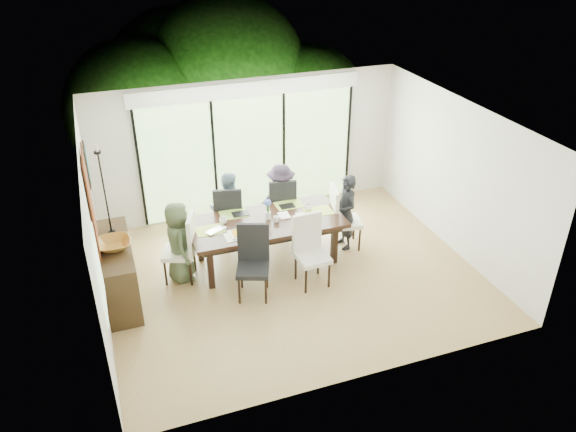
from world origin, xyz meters
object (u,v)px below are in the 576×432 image
object	(u,v)px
person_right_end	(346,212)
cup_b	(276,219)
chair_left_end	(178,247)
chair_near_left	(253,264)
chair_far_left	(228,213)
cup_a	(223,221)
person_far_left	(228,209)
vase	(268,215)
laptop	(218,231)
sideboard	(118,271)
chair_far_right	(281,204)
person_left_end	(179,242)
bowl	(114,244)
chair_right_end	(347,217)
person_far_right	(281,200)
table_top	(266,222)
chair_near_right	(313,252)
cup_c	(308,208)

from	to	relation	value
person_right_end	cup_b	xyz separation A→B (m)	(-1.33, -0.10, 0.16)
chair_left_end	chair_near_left	size ratio (longest dim) A/B	1.00
chair_far_left	cup_a	size ratio (longest dim) A/B	8.87
cup_a	person_far_left	bearing A→B (deg)	69.81
chair_far_left	vase	xyz separation A→B (m)	(0.50, -0.80, 0.28)
laptop	sideboard	distance (m)	1.66
chair_left_end	chair_far_right	distance (m)	2.22
person_left_end	person_right_end	bearing A→B (deg)	-87.99
cup_a	bowl	distance (m)	1.83
person_far_left	chair_far_right	bearing A→B (deg)	-170.22
person_right_end	chair_right_end	bearing A→B (deg)	87.56
chair_far_left	laptop	xyz separation A→B (m)	(-0.40, -0.95, 0.23)
person_far_right	sideboard	bearing A→B (deg)	31.71
sideboard	chair_left_end	bearing A→B (deg)	10.65
table_top	chair_far_left	distance (m)	0.98
chair_far_left	person_left_end	world-z (taller)	person_left_end
cup_a	chair_left_end	bearing A→B (deg)	-169.38
chair_near_right	laptop	size ratio (longest dim) A/B	3.33
table_top	sideboard	distance (m)	2.50
person_far_left	bowl	distance (m)	2.33
chair_near_left	vase	bearing A→B (deg)	79.47
chair_far_left	person_right_end	distance (m)	2.11
chair_near_left	person_far_right	world-z (taller)	person_far_right
chair_far_right	cup_b	distance (m)	1.06
sideboard	person_far_left	bearing A→B (deg)	26.59
chair_left_end	chair_near_right	size ratio (longest dim) A/B	1.00
person_right_end	person_far_left	size ratio (longest dim) A/B	1.00
person_far_left	vase	distance (m)	0.94
person_left_end	cup_b	world-z (taller)	person_left_end
laptop	sideboard	bearing A→B (deg)	155.00
chair_near_right	cup_b	size ratio (longest dim) A/B	11.00
chair_near_left	chair_near_right	distance (m)	1.00
vase	person_far_right	bearing A→B (deg)	57.34
cup_b	vase	bearing A→B (deg)	123.69
cup_b	person_right_end	bearing A→B (deg)	4.30
table_top	chair_left_end	size ratio (longest dim) A/B	2.18
chair_right_end	person_far_left	bearing A→B (deg)	78.41
chair_left_end	bowl	distance (m)	1.10
chair_right_end	vase	size ratio (longest dim) A/B	9.17
table_top	cup_c	xyz separation A→B (m)	(0.80, 0.10, 0.08)
table_top	person_far_right	distance (m)	1.00
table_top	person_left_end	distance (m)	1.48
table_top	sideboard	size ratio (longest dim) A/B	1.51
chair_near_left	chair_right_end	bearing A→B (deg)	43.85
chair_far_left	chair_near_left	size ratio (longest dim) A/B	1.00
vase	laptop	xyz separation A→B (m)	(-0.90, -0.15, -0.05)
person_far_left	cup_b	distance (m)	1.12
laptop	chair_far_right	bearing A→B (deg)	6.23
person_far_right	laptop	bearing A→B (deg)	46.79
chair_left_end	person_far_left	xyz separation A→B (m)	(1.05, 0.83, 0.10)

